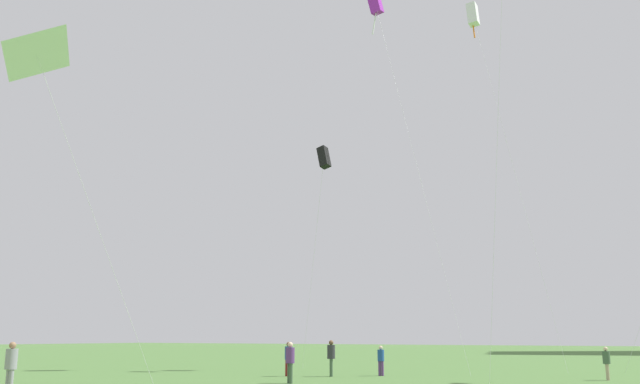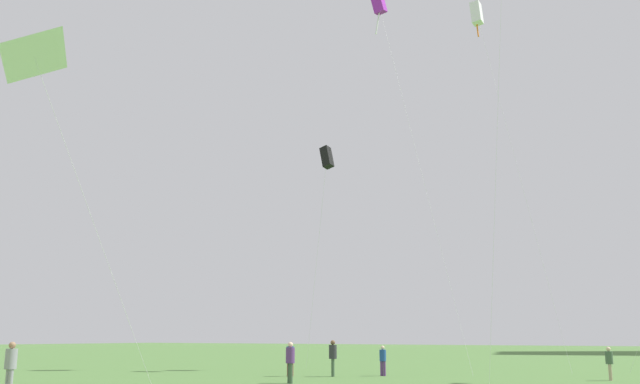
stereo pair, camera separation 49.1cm
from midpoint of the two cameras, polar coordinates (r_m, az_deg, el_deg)
person_standing_0 at (r=36.04m, az=23.56°, el=-12.92°), size 0.35×0.35×1.56m
person_standing_1 at (r=31.22m, az=-2.06°, el=-13.91°), size 0.40×0.40×1.80m
person_standing_2 at (r=27.38m, az=-24.13°, el=-13.09°), size 0.41×0.41×1.87m
person_standing_4 at (r=36.39m, az=1.49°, el=-13.60°), size 0.41×0.41×1.85m
person_standing_5 at (r=37.17m, az=5.70°, el=-13.77°), size 0.35×0.35×1.56m
person_standing_6 at (r=36.72m, az=-2.12°, el=-13.67°), size 0.39×0.39×1.76m
kite_flying_2 at (r=51.53m, az=5.19°, el=15.70°), size 8.35×6.13×27.14m
kite_flying_3 at (r=25.10m, az=-22.42°, el=10.53°), size 2.86×5.90×11.82m
kite_flying_5 at (r=44.21m, az=0.89°, el=2.90°), size 3.33×2.47×14.28m
kite_flying_6 at (r=51.92m, az=13.33°, el=14.36°), size 5.93×4.00×25.87m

